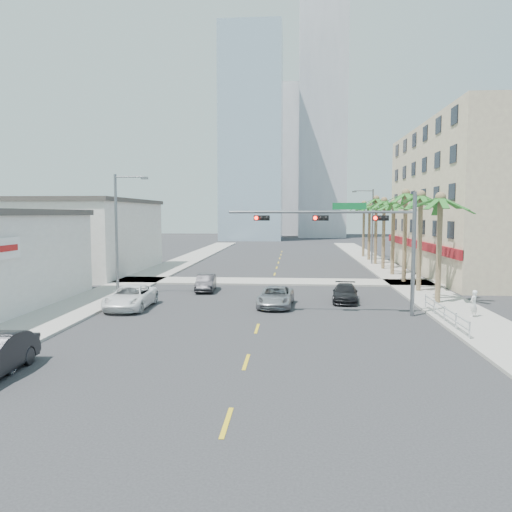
{
  "coord_description": "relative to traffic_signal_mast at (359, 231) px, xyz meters",
  "views": [
    {
      "loc": [
        1.94,
        -22.03,
        6.11
      ],
      "look_at": [
        -0.4,
        8.52,
        3.5
      ],
      "focal_mm": 35.0,
      "sensor_mm": 36.0,
      "label": 1
    }
  ],
  "objects": [
    {
      "name": "sidewalk_cross",
      "position": [
        -5.78,
        14.05,
        -4.99
      ],
      "size": [
        80.0,
        4.0,
        0.15
      ],
      "primitive_type": "cube",
      "color": "gray",
      "rests_on": "ground"
    },
    {
      "name": "palm_tree_2",
      "position": [
        5.82,
        14.45,
        2.72
      ],
      "size": [
        4.8,
        4.8,
        8.52
      ],
      "color": "brown",
      "rests_on": "ground"
    },
    {
      "name": "pedestrian",
      "position": [
        6.54,
        -0.64,
        -4.13
      ],
      "size": [
        0.67,
        0.66,
        1.56
      ],
      "primitive_type": "imported",
      "rotation": [
        0.0,
        0.0,
        3.9
      ],
      "color": "white",
      "rests_on": "sidewalk_right"
    },
    {
      "name": "car_lane_center",
      "position": [
        -5.03,
        2.46,
        -4.41
      ],
      "size": [
        2.46,
        4.85,
        1.31
      ],
      "primitive_type": "imported",
      "rotation": [
        0.0,
        0.0,
        -0.06
      ],
      "color": "#A6A7AB",
      "rests_on": "ground"
    },
    {
      "name": "tower_far_center",
      "position": [
        -8.78,
        117.05,
        15.94
      ],
      "size": [
        16.0,
        16.0,
        42.0
      ],
      "primitive_type": "cube",
      "color": "#ADADB2",
      "rests_on": "ground"
    },
    {
      "name": "tower_far_right",
      "position": [
        3.22,
        102.05,
        24.94
      ],
      "size": [
        12.0,
        12.0,
        60.0
      ],
      "primitive_type": "cube",
      "color": "#ADADB2",
      "rests_on": "ground"
    },
    {
      "name": "palm_tree_4",
      "position": [
        5.82,
        24.85,
        2.37
      ],
      "size": [
        4.8,
        4.8,
        8.16
      ],
      "color": "brown",
      "rests_on": "ground"
    },
    {
      "name": "palm_tree_3",
      "position": [
        5.82,
        19.65,
        2.02
      ],
      "size": [
        4.8,
        4.8,
        7.8
      ],
      "color": "brown",
      "rests_on": "ground"
    },
    {
      "name": "palm_tree_1",
      "position": [
        5.82,
        9.25,
        2.37
      ],
      "size": [
        4.8,
        4.8,
        8.16
      ],
      "color": "brown",
      "rests_on": "ground"
    },
    {
      "name": "streetlight_right",
      "position": [
        5.21,
        30.05,
        -0.0
      ],
      "size": [
        2.55,
        0.25,
        9.0
      ],
      "color": "slate",
      "rests_on": "ground"
    },
    {
      "name": "traffic_signal_mast",
      "position": [
        0.0,
        0.0,
        0.0
      ],
      "size": [
        11.12,
        0.54,
        7.2
      ],
      "color": "slate",
      "rests_on": "ground"
    },
    {
      "name": "palm_tree_0",
      "position": [
        5.82,
        4.05,
        2.02
      ],
      "size": [
        4.8,
        4.8,
        7.8
      ],
      "color": "brown",
      "rests_on": "ground"
    },
    {
      "name": "guardrail",
      "position": [
        4.52,
        -1.95,
        -4.39
      ],
      "size": [
        0.08,
        8.08,
        1.0
      ],
      "color": "silver",
      "rests_on": "ground"
    },
    {
      "name": "car_lane_right",
      "position": [
        -0.28,
        4.61,
        -4.45
      ],
      "size": [
        2.12,
        4.35,
        1.22
      ],
      "primitive_type": "imported",
      "rotation": [
        0.0,
        0.0,
        -0.1
      ],
      "color": "black",
      "rests_on": "ground"
    },
    {
      "name": "streetlight_left",
      "position": [
        -16.78,
        6.05,
        -0.0
      ],
      "size": [
        2.55,
        0.25,
        9.0
      ],
      "color": "slate",
      "rests_on": "ground"
    },
    {
      "name": "tower_far_left",
      "position": [
        -13.78,
        87.05,
        18.94
      ],
      "size": [
        14.0,
        14.0,
        48.0
      ],
      "primitive_type": "cube",
      "color": "#99B2C6",
      "rests_on": "ground"
    },
    {
      "name": "sidewalk_left",
      "position": [
        -17.78,
        12.05,
        -4.99
      ],
      "size": [
        4.0,
        120.0,
        0.15
      ],
      "primitive_type": "cube",
      "color": "gray",
      "rests_on": "ground"
    },
    {
      "name": "car_lane_left",
      "position": [
        -10.78,
        8.65,
        -4.41
      ],
      "size": [
        1.69,
        4.06,
        1.3
      ],
      "primitive_type": "imported",
      "rotation": [
        0.0,
        0.0,
        0.08
      ],
      "color": "black",
      "rests_on": "ground"
    },
    {
      "name": "car_parked_far",
      "position": [
        -14.34,
        1.08,
        -4.32
      ],
      "size": [
        2.5,
        5.33,
        1.47
      ],
      "primitive_type": "imported",
      "rotation": [
        0.0,
        0.0,
        0.01
      ],
      "color": "white",
      "rests_on": "ground"
    },
    {
      "name": "palm_tree_6",
      "position": [
        5.82,
        35.25,
        2.02
      ],
      "size": [
        4.8,
        4.8,
        7.8
      ],
      "color": "brown",
      "rests_on": "ground"
    },
    {
      "name": "palm_tree_5",
      "position": [
        5.82,
        30.05,
        2.72
      ],
      "size": [
        4.8,
        4.8,
        8.52
      ],
      "color": "brown",
      "rests_on": "ground"
    },
    {
      "name": "ground",
      "position": [
        -5.78,
        -7.95,
        -5.06
      ],
      "size": [
        260.0,
        260.0,
        0.0
      ],
      "primitive_type": "plane",
      "color": "#262628",
      "rests_on": "ground"
    },
    {
      "name": "building_right",
      "position": [
        16.21,
        22.05,
        2.43
      ],
      "size": [
        15.25,
        28.0,
        15.0
      ],
      "color": "tan",
      "rests_on": "ground"
    },
    {
      "name": "palm_tree_7",
      "position": [
        5.82,
        40.45,
        2.37
      ],
      "size": [
        4.8,
        4.8,
        8.16
      ],
      "color": "brown",
      "rests_on": "ground"
    },
    {
      "name": "sidewalk_right",
      "position": [
        6.22,
        12.05,
        -4.99
      ],
      "size": [
        4.0,
        120.0,
        0.15
      ],
      "primitive_type": "cube",
      "color": "gray",
      "rests_on": "ground"
    },
    {
      "name": "building_left_far",
      "position": [
        -25.28,
        20.05,
        -1.46
      ],
      "size": [
        11.0,
        18.0,
        7.2
      ],
      "primitive_type": "cube",
      "color": "beige",
      "rests_on": "ground"
    }
  ]
}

